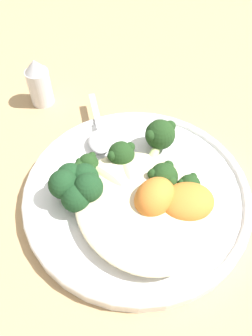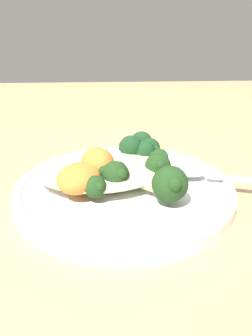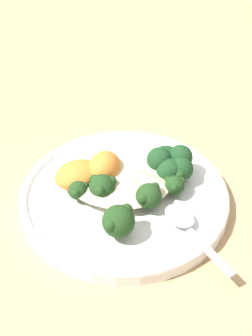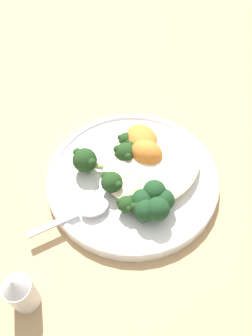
{
  "view_description": "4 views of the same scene",
  "coord_description": "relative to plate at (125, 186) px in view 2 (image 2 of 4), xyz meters",
  "views": [
    {
      "loc": [
        -0.2,
        0.14,
        0.35
      ],
      "look_at": [
        -0.0,
        0.01,
        0.05
      ],
      "focal_mm": 35.0,
      "sensor_mm": 36.0,
      "label": 1
    },
    {
      "loc": [
        -0.05,
        -0.32,
        0.17
      ],
      "look_at": [
        -0.02,
        -0.02,
        0.04
      ],
      "focal_mm": 28.0,
      "sensor_mm": 36.0,
      "label": 2
    },
    {
      "loc": [
        0.27,
        -0.37,
        0.45
      ],
      "look_at": [
        -0.01,
        0.0,
        0.06
      ],
      "focal_mm": 50.0,
      "sensor_mm": 36.0,
      "label": 3
    },
    {
      "loc": [
        0.23,
        0.2,
        0.46
      ],
      "look_at": [
        -0.0,
        -0.0,
        0.05
      ],
      "focal_mm": 35.0,
      "sensor_mm": 36.0,
      "label": 4
    }
  ],
  "objects": [
    {
      "name": "broccoli_stalk_4",
      "position": [
        0.02,
        0.03,
        0.02
      ],
      "size": [
        0.11,
        0.05,
        0.03
      ],
      "rotation": [
        0.0,
        0.0,
        6.53
      ],
      "color": "#ADC675",
      "rests_on": "plate"
    },
    {
      "name": "broccoli_stalk_5",
      "position": [
        0.03,
        0.05,
        0.02
      ],
      "size": [
        0.11,
        0.08,
        0.03
      ],
      "rotation": [
        0.0,
        0.0,
        6.84
      ],
      "color": "#ADC675",
      "rests_on": "plate"
    },
    {
      "name": "broccoli_stalk_3",
      "position": [
        0.03,
        0.0,
        0.03
      ],
      "size": [
        0.1,
        0.06,
        0.03
      ],
      "rotation": [
        0.0,
        0.0,
        5.94
      ],
      "color": "#ADC675",
      "rests_on": "plate"
    },
    {
      "name": "spoon",
      "position": [
        0.1,
        -0.01,
        0.01
      ],
      "size": [
        0.12,
        0.06,
        0.01
      ],
      "rotation": [
        0.0,
        0.0,
        5.92
      ],
      "color": "#B7B7BC",
      "rests_on": "plate"
    },
    {
      "name": "broccoli_stalk_0",
      "position": [
        -0.03,
        -0.03,
        0.02
      ],
      "size": [
        0.05,
        0.1,
        0.03
      ],
      "rotation": [
        0.0,
        0.0,
        4.42
      ],
      "color": "#ADC675",
      "rests_on": "plate"
    },
    {
      "name": "sweet_potato_chunk_1",
      "position": [
        -0.06,
        -0.03,
        0.03
      ],
      "size": [
        0.07,
        0.08,
        0.03
      ],
      "primitive_type": "ellipsoid",
      "rotation": [
        0.0,
        0.0,
        4.32
      ],
      "color": "orange",
      "rests_on": "plate"
    },
    {
      "name": "quinoa_mound",
      "position": [
        -0.03,
        0.02,
        0.02
      ],
      "size": [
        0.17,
        0.15,
        0.02
      ],
      "primitive_type": "ellipsoid",
      "color": "beige",
      "rests_on": "plate"
    },
    {
      "name": "broccoli_stalk_1",
      "position": [
        -0.02,
        -0.02,
        0.03
      ],
      "size": [
        0.04,
        0.09,
        0.03
      ],
      "rotation": [
        0.0,
        0.0,
        4.81
      ],
      "color": "#ADC675",
      "rests_on": "plate"
    },
    {
      "name": "broccoli_stalk_2",
      "position": [
        0.03,
        -0.05,
        0.03
      ],
      "size": [
        0.09,
        0.12,
        0.04
      ],
      "rotation": [
        0.0,
        0.0,
        5.35
      ],
      "color": "#ADC675",
      "rests_on": "plate"
    },
    {
      "name": "plate",
      "position": [
        0.0,
        0.0,
        0.0
      ],
      "size": [
        0.28,
        0.28,
        0.02
      ],
      "color": "white",
      "rests_on": "ground_plane"
    },
    {
      "name": "kale_tuft",
      "position": [
        0.03,
        0.07,
        0.03
      ],
      "size": [
        0.06,
        0.06,
        0.04
      ],
      "color": "#193D1E",
      "rests_on": "plate"
    },
    {
      "name": "sweet_potato_chunk_0",
      "position": [
        -0.03,
        0.0,
        0.03
      ],
      "size": [
        0.06,
        0.06,
        0.04
      ],
      "primitive_type": "ellipsoid",
      "rotation": [
        0.0,
        0.0,
        5.0
      ],
      "color": "orange",
      "rests_on": "plate"
    },
    {
      "name": "ground_plane",
      "position": [
        0.02,
        0.0,
        -0.01
      ],
      "size": [
        4.0,
        4.0,
        0.0
      ],
      "primitive_type": "plane",
      "color": "tan"
    }
  ]
}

